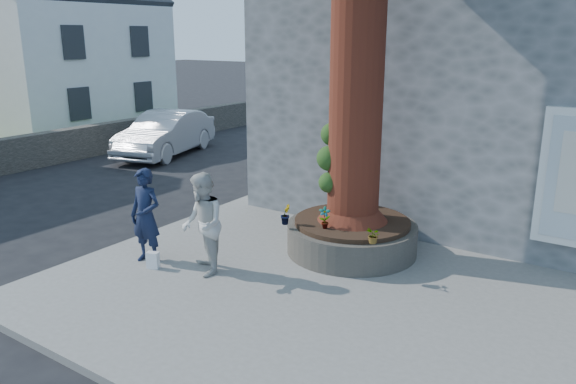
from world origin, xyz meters
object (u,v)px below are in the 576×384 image
Objects in this scene: car_silver at (166,134)px; man at (146,216)px; planter at (352,236)px; woman at (203,224)px.

man is at bearing -62.18° from car_silver.
man is at bearing -138.56° from planter.
woman is 10.22m from car_silver.
woman is at bearing -56.96° from car_silver.
woman is 0.38× the size of car_silver.
car_silver is at bearing 179.07° from woman.
car_silver is (-6.65, 6.82, -0.21)m from man.
planter is 1.38× the size of woman.
woman reaches higher than car_silver.
man is (-2.67, -2.36, 0.52)m from planter.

